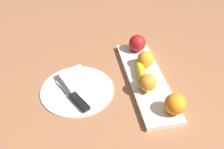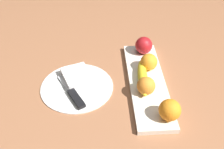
{
  "view_description": "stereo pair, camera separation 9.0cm",
  "coord_description": "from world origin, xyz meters",
  "px_view_note": "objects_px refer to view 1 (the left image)",
  "views": [
    {
      "loc": [
        -0.67,
        0.28,
        0.63
      ],
      "look_at": [
        0.0,
        0.15,
        0.05
      ],
      "focal_mm": 42.65,
      "sensor_mm": 36.0,
      "label": 1
    },
    {
      "loc": [
        -0.68,
        0.19,
        0.63
      ],
      "look_at": [
        0.0,
        0.15,
        0.05
      ],
      "focal_mm": 42.65,
      "sensor_mm": 36.0,
      "label": 2
    }
  ],
  "objects_px": {
    "folded_napkin": "(76,79)",
    "dinner_plate": "(77,89)",
    "orange_near_banana": "(146,59)",
    "banana": "(142,75)",
    "fruit_tray": "(146,79)",
    "knife": "(77,99)",
    "orange_center": "(148,83)",
    "orange_near_apple": "(175,104)",
    "apple": "(137,43)"
  },
  "relations": [
    {
      "from": "orange_center",
      "to": "folded_napkin",
      "type": "xyz_separation_m",
      "value": [
        0.09,
        0.23,
        -0.03
      ]
    },
    {
      "from": "fruit_tray",
      "to": "knife",
      "type": "xyz_separation_m",
      "value": [
        -0.06,
        0.25,
        0.0
      ]
    },
    {
      "from": "orange_near_apple",
      "to": "dinner_plate",
      "type": "distance_m",
      "value": 0.33
    },
    {
      "from": "dinner_plate",
      "to": "knife",
      "type": "relative_size",
      "value": 1.48
    },
    {
      "from": "fruit_tray",
      "to": "knife",
      "type": "distance_m",
      "value": 0.26
    },
    {
      "from": "orange_center",
      "to": "dinner_plate",
      "type": "xyz_separation_m",
      "value": [
        0.06,
        0.23,
        -0.04
      ]
    },
    {
      "from": "banana",
      "to": "knife",
      "type": "bearing_deg",
      "value": 106.34
    },
    {
      "from": "fruit_tray",
      "to": "banana",
      "type": "bearing_deg",
      "value": 114.0
    },
    {
      "from": "orange_center",
      "to": "folded_napkin",
      "type": "bearing_deg",
      "value": 67.69
    },
    {
      "from": "fruit_tray",
      "to": "apple",
      "type": "height_order",
      "value": "apple"
    },
    {
      "from": "orange_center",
      "to": "fruit_tray",
      "type": "bearing_deg",
      "value": -13.46
    },
    {
      "from": "orange_near_banana",
      "to": "banana",
      "type": "bearing_deg",
      "value": 155.6
    },
    {
      "from": "fruit_tray",
      "to": "orange_center",
      "type": "bearing_deg",
      "value": 166.54
    },
    {
      "from": "folded_napkin",
      "to": "knife",
      "type": "bearing_deg",
      "value": 176.56
    },
    {
      "from": "knife",
      "to": "orange_near_banana",
      "type": "bearing_deg",
      "value": -93.33
    },
    {
      "from": "fruit_tray",
      "to": "banana",
      "type": "relative_size",
      "value": 2.35
    },
    {
      "from": "orange_center",
      "to": "dinner_plate",
      "type": "distance_m",
      "value": 0.24
    },
    {
      "from": "fruit_tray",
      "to": "dinner_plate",
      "type": "bearing_deg",
      "value": 90.0
    },
    {
      "from": "orange_center",
      "to": "knife",
      "type": "relative_size",
      "value": 0.36
    },
    {
      "from": "orange_near_banana",
      "to": "dinner_plate",
      "type": "xyz_separation_m",
      "value": [
        -0.06,
        0.26,
        -0.04
      ]
    },
    {
      "from": "fruit_tray",
      "to": "orange_near_banana",
      "type": "height_order",
      "value": "orange_near_banana"
    },
    {
      "from": "apple",
      "to": "dinner_plate",
      "type": "bearing_deg",
      "value": 122.62
    },
    {
      "from": "fruit_tray",
      "to": "folded_napkin",
      "type": "relative_size",
      "value": 3.97
    },
    {
      "from": "orange_center",
      "to": "knife",
      "type": "height_order",
      "value": "orange_center"
    },
    {
      "from": "orange_near_banana",
      "to": "folded_napkin",
      "type": "height_order",
      "value": "orange_near_banana"
    },
    {
      "from": "fruit_tray",
      "to": "banana",
      "type": "height_order",
      "value": "banana"
    },
    {
      "from": "apple",
      "to": "orange_center",
      "type": "height_order",
      "value": "apple"
    },
    {
      "from": "orange_near_apple",
      "to": "knife",
      "type": "distance_m",
      "value": 0.31
    },
    {
      "from": "orange_near_banana",
      "to": "knife",
      "type": "relative_size",
      "value": 0.36
    },
    {
      "from": "dinner_plate",
      "to": "orange_center",
      "type": "bearing_deg",
      "value": -105.3
    },
    {
      "from": "banana",
      "to": "orange_center",
      "type": "xyz_separation_m",
      "value": [
        -0.06,
        -0.0,
        0.01
      ]
    },
    {
      "from": "apple",
      "to": "orange_center",
      "type": "distance_m",
      "value": 0.23
    },
    {
      "from": "apple",
      "to": "orange_near_apple",
      "type": "bearing_deg",
      "value": -175.51
    },
    {
      "from": "orange_center",
      "to": "knife",
      "type": "distance_m",
      "value": 0.24
    },
    {
      "from": "dinner_plate",
      "to": "folded_napkin",
      "type": "distance_m",
      "value": 0.04
    },
    {
      "from": "apple",
      "to": "knife",
      "type": "relative_size",
      "value": 0.39
    },
    {
      "from": "orange_near_apple",
      "to": "folded_napkin",
      "type": "bearing_deg",
      "value": 54.0
    },
    {
      "from": "orange_center",
      "to": "orange_near_banana",
      "type": "bearing_deg",
      "value": -13.32
    },
    {
      "from": "orange_near_apple",
      "to": "orange_near_banana",
      "type": "xyz_separation_m",
      "value": [
        0.23,
        0.02,
        -0.0
      ]
    },
    {
      "from": "knife",
      "to": "orange_near_apple",
      "type": "bearing_deg",
      "value": -139.42
    },
    {
      "from": "apple",
      "to": "orange_center",
      "type": "bearing_deg",
      "value": 173.49
    },
    {
      "from": "folded_napkin",
      "to": "orange_near_apple",
      "type": "bearing_deg",
      "value": -126.0
    },
    {
      "from": "orange_near_banana",
      "to": "orange_near_apple",
      "type": "bearing_deg",
      "value": -174.4
    },
    {
      "from": "banana",
      "to": "orange_center",
      "type": "relative_size",
      "value": 3.04
    },
    {
      "from": "folded_napkin",
      "to": "knife",
      "type": "relative_size",
      "value": 0.64
    },
    {
      "from": "dinner_plate",
      "to": "folded_napkin",
      "type": "bearing_deg",
      "value": 0.0
    },
    {
      "from": "folded_napkin",
      "to": "dinner_plate",
      "type": "bearing_deg",
      "value": 180.0
    },
    {
      "from": "orange_near_banana",
      "to": "folded_napkin",
      "type": "distance_m",
      "value": 0.26
    },
    {
      "from": "fruit_tray",
      "to": "orange_near_banana",
      "type": "bearing_deg",
      "value": -13.17
    },
    {
      "from": "orange_near_apple",
      "to": "knife",
      "type": "xyz_separation_m",
      "value": [
        0.11,
        0.29,
        -0.04
      ]
    }
  ]
}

